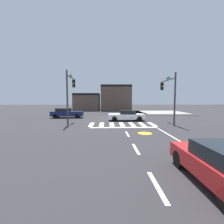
# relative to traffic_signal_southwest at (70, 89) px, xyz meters

# --- Properties ---
(ground_plane) EXTENTS (120.00, 120.00, 0.00)m
(ground_plane) POSITION_rel_traffic_signal_southwest_xyz_m (5.96, 3.41, -4.04)
(ground_plane) COLOR #302D30
(crosswalk_near) EXTENTS (7.38, 3.05, 0.01)m
(crosswalk_near) POSITION_rel_traffic_signal_southwest_xyz_m (5.96, -1.09, -4.03)
(crosswalk_near) COLOR silver
(crosswalk_near) RESTS_ON ground_plane
(lane_markings) EXTENTS (6.80, 18.75, 0.01)m
(lane_markings) POSITION_rel_traffic_signal_southwest_xyz_m (7.12, -8.02, -4.03)
(lane_markings) COLOR white
(lane_markings) RESTS_ON ground_plane
(bike_detector_marking) EXTENTS (1.19, 1.19, 0.01)m
(bike_detector_marking) POSITION_rel_traffic_signal_southwest_xyz_m (7.47, -5.89, -4.04)
(bike_detector_marking) COLOR yellow
(bike_detector_marking) RESTS_ON ground_plane
(curb_corner_northeast) EXTENTS (10.00, 10.60, 0.15)m
(curb_corner_northeast) POSITION_rel_traffic_signal_southwest_xyz_m (14.45, 12.83, -3.96)
(curb_corner_northeast) COLOR #9E998E
(curb_corner_northeast) RESTS_ON ground_plane
(storefront_row) EXTENTS (14.23, 6.72, 6.32)m
(storefront_row) POSITION_rel_traffic_signal_southwest_xyz_m (3.43, 22.36, -1.28)
(storefront_row) COLOR brown
(storefront_row) RESTS_ON ground_plane
(traffic_signal_southwest) EXTENTS (0.32, 4.60, 5.95)m
(traffic_signal_southwest) POSITION_rel_traffic_signal_southwest_xyz_m (0.00, 0.00, 0.00)
(traffic_signal_southwest) COLOR #383A3D
(traffic_signal_southwest) RESTS_ON ground_plane
(traffic_signal_southeast) EXTENTS (0.32, 4.65, 5.67)m
(traffic_signal_southeast) POSITION_rel_traffic_signal_southwest_xyz_m (11.48, -0.37, -0.21)
(traffic_signal_southeast) COLOR #383A3D
(traffic_signal_southeast) RESTS_ON ground_plane
(car_white) EXTENTS (4.72, 1.74, 1.37)m
(car_white) POSITION_rel_traffic_signal_southwest_xyz_m (6.86, 2.10, -3.34)
(car_white) COLOR white
(car_white) RESTS_ON ground_plane
(car_navy) EXTENTS (4.77, 1.80, 1.48)m
(car_navy) POSITION_rel_traffic_signal_southwest_xyz_m (-1.96, 5.74, -3.30)
(car_navy) COLOR #141E4C
(car_navy) RESTS_ON ground_plane
(car_red) EXTENTS (1.76, 4.23, 1.43)m
(car_red) POSITION_rel_traffic_signal_southwest_xyz_m (8.09, -14.17, -3.30)
(car_red) COLOR red
(car_red) RESTS_ON ground_plane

